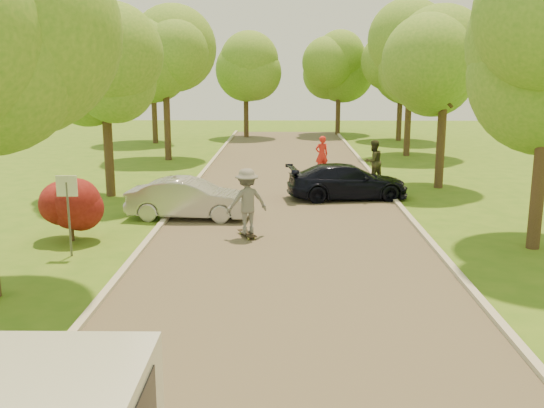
# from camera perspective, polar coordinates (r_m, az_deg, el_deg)

# --- Properties ---
(ground) EXTENTS (100.00, 100.00, 0.00)m
(ground) POSITION_cam_1_polar(r_m,az_deg,el_deg) (12.35, 1.73, -10.59)
(ground) COLOR #3B6818
(ground) RESTS_ON ground
(road) EXTENTS (8.00, 60.00, 0.01)m
(road) POSITION_cam_1_polar(r_m,az_deg,el_deg) (19.96, 1.53, -1.59)
(road) COLOR #4C4438
(road) RESTS_ON ground
(curb_left) EXTENTS (0.18, 60.00, 0.12)m
(curb_left) POSITION_cam_1_polar(r_m,az_deg,el_deg) (20.33, -9.97, -1.36)
(curb_left) COLOR #B2AD9E
(curb_left) RESTS_ON ground
(curb_right) EXTENTS (0.18, 60.00, 0.12)m
(curb_right) POSITION_cam_1_polar(r_m,az_deg,el_deg) (20.38, 13.00, -1.45)
(curb_right) COLOR #B2AD9E
(curb_right) RESTS_ON ground
(street_sign) EXTENTS (0.55, 0.06, 2.17)m
(street_sign) POSITION_cam_1_polar(r_m,az_deg,el_deg) (16.70, -18.68, 0.48)
(street_sign) COLOR #59595E
(street_sign) RESTS_ON ground
(red_shrub) EXTENTS (1.70, 1.70, 1.95)m
(red_shrub) POSITION_cam_1_polar(r_m,az_deg,el_deg) (18.34, -18.49, 0.03)
(red_shrub) COLOR #382619
(red_shrub) RESTS_ON ground
(tree_l_midb) EXTENTS (4.30, 4.20, 6.62)m
(tree_l_midb) POSITION_cam_1_polar(r_m,az_deg,el_deg) (24.31, -15.07, 11.41)
(tree_l_midb) COLOR #382619
(tree_l_midb) RESTS_ON ground
(tree_l_far) EXTENTS (4.92, 4.80, 7.79)m
(tree_l_far) POSITION_cam_1_polar(r_m,az_deg,el_deg) (33.96, -9.69, 13.29)
(tree_l_far) COLOR #382619
(tree_l_far) RESTS_ON ground
(tree_r_midb) EXTENTS (4.51, 4.40, 7.01)m
(tree_r_midb) POSITION_cam_1_polar(r_m,az_deg,el_deg) (26.25, 16.41, 12.01)
(tree_r_midb) COLOR #382619
(tree_r_midb) RESTS_ON ground
(tree_r_far) EXTENTS (5.33, 5.20, 8.34)m
(tree_r_far) POSITION_cam_1_polar(r_m,az_deg,el_deg) (36.14, 13.32, 13.65)
(tree_r_far) COLOR #382619
(tree_r_far) RESTS_ON ground
(tree_bg_a) EXTENTS (5.12, 5.00, 7.72)m
(tree_bg_a) POSITION_cam_1_polar(r_m,az_deg,el_deg) (42.27, -10.89, 12.82)
(tree_bg_a) COLOR #382619
(tree_bg_a) RESTS_ON ground
(tree_bg_b) EXTENTS (5.12, 5.00, 7.95)m
(tree_bg_b) POSITION_cam_1_polar(r_m,az_deg,el_deg) (44.17, 12.41, 13.02)
(tree_bg_b) COLOR #382619
(tree_bg_b) RESTS_ON ground
(tree_bg_c) EXTENTS (4.92, 4.80, 7.33)m
(tree_bg_c) POSITION_cam_1_polar(r_m,az_deg,el_deg) (45.45, -2.21, 12.61)
(tree_bg_c) COLOR #382619
(tree_bg_c) RESTS_ON ground
(tree_bg_d) EXTENTS (5.12, 5.00, 7.72)m
(tree_bg_d) POSITION_cam_1_polar(r_m,az_deg,el_deg) (47.57, 6.61, 12.88)
(tree_bg_d) COLOR #382619
(tree_bg_d) RESTS_ON ground
(silver_sedan) EXTENTS (4.19, 1.74, 1.35)m
(silver_sedan) POSITION_cam_1_polar(r_m,az_deg,el_deg) (20.36, -7.80, 0.51)
(silver_sedan) COLOR #A6A7AB
(silver_sedan) RESTS_ON ground
(dark_sedan) EXTENTS (4.86, 2.51, 1.35)m
(dark_sedan) POSITION_cam_1_polar(r_m,az_deg,el_deg) (23.50, 7.11, 2.12)
(dark_sedan) COLOR black
(dark_sedan) RESTS_ON ground
(longboard) EXTENTS (0.64, 1.02, 0.12)m
(longboard) POSITION_cam_1_polar(r_m,az_deg,el_deg) (18.02, -2.35, -2.79)
(longboard) COLOR black
(longboard) RESTS_ON ground
(skateboarder) EXTENTS (1.43, 1.15, 1.93)m
(skateboarder) POSITION_cam_1_polar(r_m,az_deg,el_deg) (17.79, -2.38, 0.27)
(skateboarder) COLOR slate
(skateboarder) RESTS_ON longboard
(person_striped) EXTENTS (0.77, 0.63, 1.80)m
(person_striped) POSITION_cam_1_polar(r_m,az_deg,el_deg) (29.31, 4.70, 4.65)
(person_striped) COLOR red
(person_striped) RESTS_ON ground
(person_olive) EXTENTS (1.15, 1.08, 1.88)m
(person_olive) POSITION_cam_1_polar(r_m,az_deg,el_deg) (27.16, 9.52, 3.98)
(person_olive) COLOR #31331E
(person_olive) RESTS_ON ground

